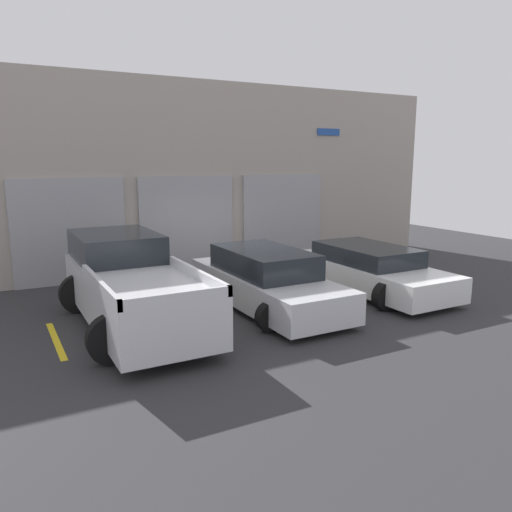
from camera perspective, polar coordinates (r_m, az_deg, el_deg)
The scene contains 9 objects.
ground_plane at distance 12.65m, azimuth -2.02°, elevation -4.19°, with size 28.00×28.00×0.00m, color #2D2D30.
shophouse_building at distance 15.24m, azimuth -7.70°, elevation 8.78°, with size 17.73×0.68×5.60m.
pickup_truck at distance 10.37m, azimuth -14.13°, elevation -3.18°, with size 2.45×5.17×1.74m.
sedan_white at distance 13.02m, azimuth 12.71°, elevation -1.49°, with size 2.23×4.74×1.16m.
sedan_side at distance 11.30m, azimuth 1.13°, elevation -2.81°, with size 2.10×4.76×1.32m.
parking_stripe_far_left at distance 10.11m, azimuth -21.89°, elevation -8.92°, with size 0.12×2.20×0.01m, color gold.
parking_stripe_left at distance 10.80m, azimuth -5.79°, elevation -6.89°, with size 0.12×2.20×0.01m, color gold.
parking_stripe_centre at distance 12.22m, azimuth 7.35°, elevation -4.81°, with size 0.12×2.20×0.01m, color gold.
parking_stripe_right at distance 14.14m, azimuth 17.30°, elevation -3.05°, with size 0.12×2.20×0.01m, color gold.
Camera 1 is at (-5.42, -10.94, 3.30)m, focal length 35.00 mm.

